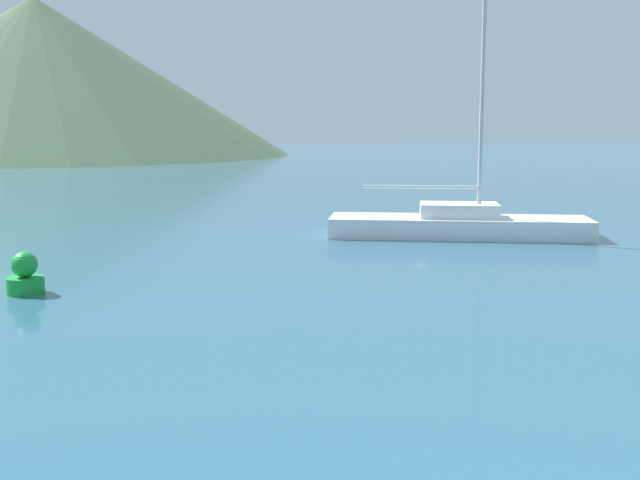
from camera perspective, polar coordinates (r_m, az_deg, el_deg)
name	(u,v)px	position (r m, az deg, el deg)	size (l,w,h in m)	color
sailboat_inner	(459,223)	(24.52, 9.85, 1.17)	(7.72, 5.63, 8.00)	white
buoy_marker	(25,276)	(17.23, -20.24, -2.44)	(0.75, 0.75, 0.86)	green
hill_central	(37,77)	(89.52, -19.50, 10.90)	(52.10, 52.10, 16.16)	#4C6647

